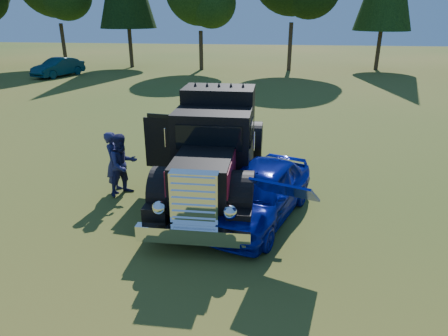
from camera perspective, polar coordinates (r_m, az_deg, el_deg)
ground at (r=9.57m, az=-11.14°, el=-10.79°), size 120.00×120.00×0.00m
diamond_t_truck at (r=11.41m, az=-1.32°, el=2.19°), size 3.37×7.16×3.00m
hotrod_coupe at (r=10.27m, az=5.14°, el=-3.41°), size 3.10×4.64×1.89m
spectator_near at (r=12.13m, az=-15.42°, el=0.80°), size 0.49×0.71×1.84m
spectator_far at (r=11.89m, az=-14.23°, el=0.48°), size 1.11×1.13×1.84m
distant_teal_car at (r=36.59m, az=-22.60°, el=13.15°), size 2.93×4.75×1.48m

